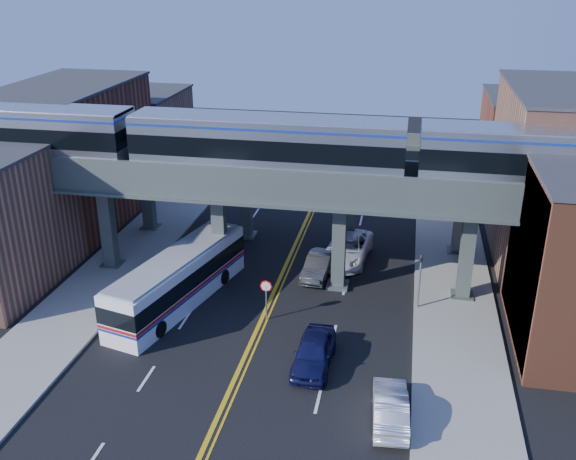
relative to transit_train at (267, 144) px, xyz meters
name	(u,v)px	position (x,y,z in m)	size (l,w,h in m)	color
ground	(250,346)	(0.68, -8.00, -9.48)	(120.00, 120.00, 0.00)	black
sidewalk_west	(131,254)	(-10.82, 2.00, -9.40)	(5.00, 70.00, 0.16)	gray
sidewalk_east	(452,282)	(12.18, 2.00, -9.40)	(5.00, 70.00, 0.16)	gray
building_west_b	(74,155)	(-17.82, 8.00, -3.98)	(8.00, 14.00, 11.00)	brown
building_west_c	(140,134)	(-17.82, 21.00, -5.48)	(8.00, 10.00, 8.00)	#9C6550
building_east_b	(560,176)	(19.18, 8.00, -3.48)	(8.00, 14.00, 12.00)	#9C6550
building_east_c	(529,148)	(19.18, 21.00, -4.98)	(8.00, 10.00, 9.00)	brown
mural_panel	(522,261)	(15.23, -4.00, -4.73)	(0.10, 9.50, 9.50)	teal
elevated_viaduct_near	(278,191)	(0.68, 0.00, -3.01)	(52.00, 3.60, 7.40)	#434E4B
elevated_viaduct_far	(298,160)	(0.68, 7.00, -3.01)	(52.00, 3.60, 7.40)	#434E4B
transit_train	(267,144)	(0.00, 0.00, 0.00)	(52.52, 3.30, 3.85)	black
stop_sign	(266,293)	(0.98, -5.00, -7.72)	(0.76, 0.09, 2.63)	slate
traffic_signal	(420,276)	(9.88, -2.00, -7.18)	(0.15, 0.18, 4.10)	slate
transit_bus	(178,280)	(-4.86, -4.01, -7.88)	(5.52, 12.41, 3.12)	white
car_lane_a	(314,352)	(4.50, -9.18, -8.65)	(1.95, 4.84, 1.65)	#11123F
car_lane_b	(319,266)	(3.19, 1.36, -8.73)	(1.59, 4.57, 1.51)	#2C2C2E
car_lane_c	(347,248)	(4.85, 4.27, -8.60)	(2.92, 6.33, 1.76)	white
car_lane_d	(362,193)	(4.86, 16.50, -8.67)	(2.27, 5.58, 1.62)	silver
car_parked_curb	(390,407)	(8.69, -12.85, -8.73)	(1.59, 4.55, 1.50)	silver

